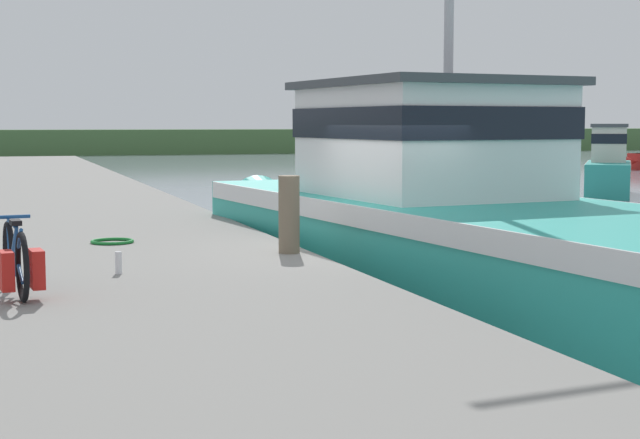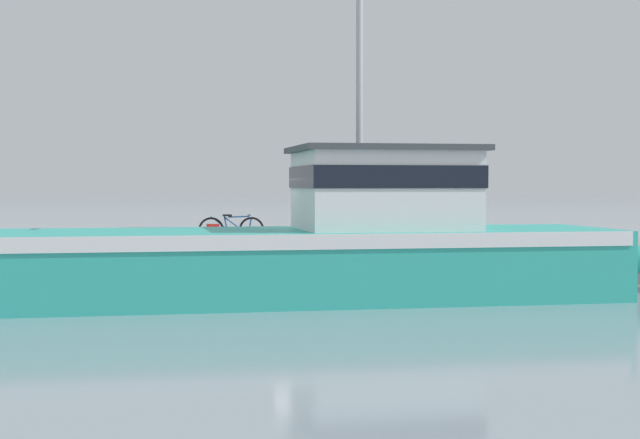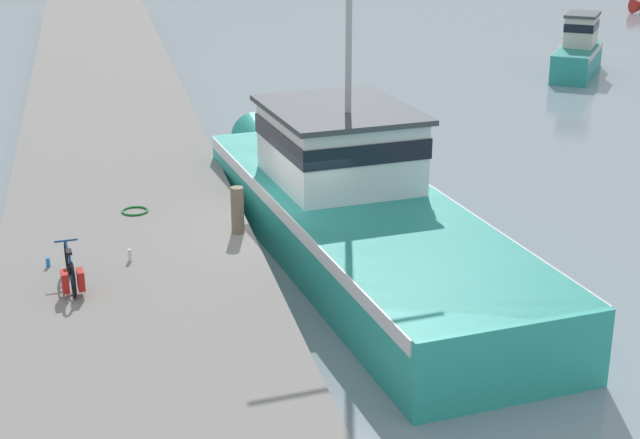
# 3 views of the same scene
# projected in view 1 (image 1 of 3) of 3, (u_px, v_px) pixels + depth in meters

# --- Properties ---
(ground_plane) EXTENTS (320.00, 320.00, 0.00)m
(ground_plane) POSITION_uv_depth(u_px,v_px,m) (358.00, 307.00, 13.50)
(ground_plane) COLOR #84939E
(dock_pier) EXTENTS (5.33, 80.00, 0.82)m
(dock_pier) POSITION_uv_depth(u_px,v_px,m) (107.00, 291.00, 12.40)
(dock_pier) COLOR gray
(dock_pier) RESTS_ON ground_plane
(far_shoreline) EXTENTS (180.00, 5.00, 1.99)m
(far_shoreline) POSITION_uv_depth(u_px,v_px,m) (407.00, 140.00, 86.78)
(far_shoreline) COLOR #426638
(far_shoreline) RESTS_ON ground_plane
(fishing_boat_main) EXTENTS (5.09, 15.27, 9.40)m
(fishing_boat_main) POSITION_uv_depth(u_px,v_px,m) (463.00, 221.00, 13.92)
(fishing_boat_main) COLOR teal
(fishing_boat_main) RESTS_ON ground_plane
(boat_orange_near) EXTENTS (4.06, 4.97, 2.50)m
(boat_orange_near) POSITION_uv_depth(u_px,v_px,m) (608.00, 167.00, 34.41)
(boat_orange_near) COLOR teal
(boat_orange_near) RESTS_ON ground_plane
(bicycle_touring) EXTENTS (0.53, 1.76, 0.75)m
(bicycle_touring) POSITION_uv_depth(u_px,v_px,m) (17.00, 261.00, 9.68)
(bicycle_touring) COLOR black
(bicycle_touring) RESTS_ON dock_pier
(mooring_post) EXTENTS (0.28, 0.28, 1.02)m
(mooring_post) POSITION_uv_depth(u_px,v_px,m) (289.00, 214.00, 12.85)
(mooring_post) COLOR #756651
(mooring_post) RESTS_ON dock_pier
(hose_coil) EXTENTS (0.61, 0.61, 0.05)m
(hose_coil) POSITION_uv_depth(u_px,v_px,m) (112.00, 241.00, 13.98)
(hose_coil) COLOR #197A2D
(hose_coil) RESTS_ON dock_pier
(water_bottle_by_bike) EXTENTS (0.08, 0.08, 0.25)m
(water_bottle_by_bike) POSITION_uv_depth(u_px,v_px,m) (119.00, 263.00, 11.11)
(water_bottle_by_bike) COLOR silver
(water_bottle_by_bike) RESTS_ON dock_pier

